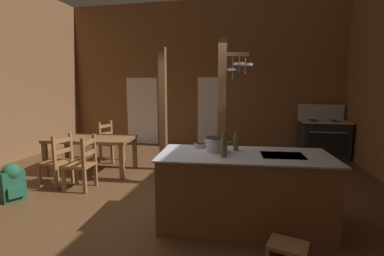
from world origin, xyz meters
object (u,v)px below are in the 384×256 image
(stove_range, at_px, (323,138))
(bottle_tall_on_counter, at_px, (224,147))
(stockpot_on_counter, at_px, (217,144))
(kitchen_island, at_px, (243,189))
(bottle_short_on_counter, at_px, (236,142))
(ladderback_chair_at_table_end, at_px, (82,164))
(mixing_bowl_on_counter, at_px, (200,146))
(ladderback_chair_near_window, at_px, (110,142))
(step_stool, at_px, (287,256))
(dining_table, at_px, (92,142))
(backpack, at_px, (13,181))
(ladderback_chair_by_post, at_px, (58,161))

(stove_range, relative_size, bottle_tall_on_counter, 4.20)
(stove_range, height_order, stockpot_on_counter, stove_range)
(kitchen_island, relative_size, bottle_tall_on_counter, 7.11)
(bottle_short_on_counter, bearing_deg, stockpot_on_counter, -149.35)
(ladderback_chair_at_table_end, relative_size, mixing_bowl_on_counter, 5.77)
(ladderback_chair_near_window, relative_size, bottle_tall_on_counter, 3.03)
(step_stool, height_order, dining_table, dining_table)
(step_stool, bearing_deg, bottle_short_on_counter, 117.40)
(dining_table, bearing_deg, ladderback_chair_at_table_end, -67.43)
(bottle_tall_on_counter, relative_size, bottle_short_on_counter, 1.17)
(kitchen_island, relative_size, stockpot_on_counter, 6.23)
(step_stool, relative_size, ladderback_chair_at_table_end, 0.45)
(step_stool, bearing_deg, backpack, 167.26)
(stove_range, distance_m, dining_table, 5.56)
(step_stool, xyz_separation_m, ladderback_chair_near_window, (-3.69, 3.42, 0.27))
(stockpot_on_counter, relative_size, bottle_short_on_counter, 1.34)
(step_stool, distance_m, bottle_short_on_counter, 1.51)
(kitchen_island, distance_m, dining_table, 3.55)
(stove_range, bearing_deg, bottle_short_on_counter, -117.81)
(kitchen_island, height_order, stockpot_on_counter, stockpot_on_counter)
(kitchen_island, height_order, backpack, kitchen_island)
(ladderback_chair_at_table_end, relative_size, stockpot_on_counter, 2.65)
(ladderback_chair_by_post, xyz_separation_m, mixing_bowl_on_counter, (2.71, -0.51, 0.51))
(kitchen_island, xyz_separation_m, dining_table, (-3.16, 1.60, 0.18))
(step_stool, bearing_deg, ladderback_chair_at_table_end, 153.94)
(mixing_bowl_on_counter, relative_size, bottle_tall_on_counter, 0.52)
(bottle_short_on_counter, bearing_deg, dining_table, 155.17)
(stockpot_on_counter, distance_m, mixing_bowl_on_counter, 0.33)
(kitchen_island, xyz_separation_m, ladderback_chair_at_table_end, (-2.77, 0.67, -0.02))
(step_stool, relative_size, ladderback_chair_near_window, 0.45)
(backpack, height_order, mixing_bowl_on_counter, mixing_bowl_on_counter)
(ladderback_chair_near_window, height_order, stockpot_on_counter, stockpot_on_counter)
(ladderback_chair_near_window, xyz_separation_m, bottle_short_on_counter, (3.12, -2.32, 0.59))
(bottle_short_on_counter, bearing_deg, mixing_bowl_on_counter, 174.35)
(dining_table, bearing_deg, stove_range, 25.18)
(step_stool, relative_size, bottle_tall_on_counter, 1.36)
(backpack, relative_size, bottle_short_on_counter, 2.23)
(dining_table, relative_size, stockpot_on_counter, 4.96)
(kitchen_island, relative_size, ladderback_chair_near_window, 2.35)
(dining_table, bearing_deg, backpack, -104.13)
(kitchen_island, bearing_deg, ladderback_chair_at_table_end, 166.37)
(ladderback_chair_by_post, bearing_deg, bottle_short_on_counter, -9.88)
(ladderback_chair_by_post, bearing_deg, backpack, -107.81)
(ladderback_chair_at_table_end, xyz_separation_m, stockpot_on_counter, (2.42, -0.62, 0.58))
(mixing_bowl_on_counter, height_order, bottle_tall_on_counter, bottle_tall_on_counter)
(ladderback_chair_by_post, xyz_separation_m, backpack, (-0.24, -0.75, -0.14))
(kitchen_island, relative_size, ladderback_chair_at_table_end, 2.35)
(ladderback_chair_near_window, height_order, bottle_short_on_counter, bottle_short_on_counter)
(bottle_tall_on_counter, bearing_deg, ladderback_chair_by_post, 162.89)
(stove_range, distance_m, bottle_tall_on_counter, 4.70)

